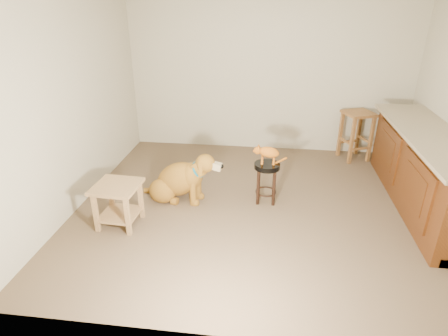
# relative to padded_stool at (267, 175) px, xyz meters

# --- Properties ---
(floor) EXTENTS (4.50, 4.00, 0.01)m
(floor) POSITION_rel_padded_stool_xyz_m (-0.04, -0.15, -0.37)
(floor) COLOR brown
(floor) RESTS_ON ground
(room_shell) EXTENTS (4.54, 4.04, 2.62)m
(room_shell) POSITION_rel_padded_stool_xyz_m (-0.04, -0.15, 1.31)
(room_shell) COLOR #B5AC91
(room_shell) RESTS_ON ground
(cabinet_run) EXTENTS (0.70, 2.56, 0.94)m
(cabinet_run) POSITION_rel_padded_stool_xyz_m (1.90, 0.15, 0.07)
(cabinet_run) COLOR #50270E
(cabinet_run) RESTS_ON ground
(padded_stool) EXTENTS (0.32, 0.32, 0.52)m
(padded_stool) POSITION_rel_padded_stool_xyz_m (0.00, 0.00, 0.00)
(padded_stool) COLOR black
(padded_stool) RESTS_ON ground
(wood_stool) EXTENTS (0.54, 0.54, 0.77)m
(wood_stool) POSITION_rel_padded_stool_xyz_m (1.35, 1.55, 0.03)
(wood_stool) COLOR brown
(wood_stool) RESTS_ON ground
(side_table) EXTENTS (0.51, 0.51, 0.50)m
(side_table) POSITION_rel_padded_stool_xyz_m (-1.63, -0.74, -0.04)
(side_table) COLOR #9A7347
(side_table) RESTS_ON ground
(golden_retriever) EXTENTS (1.10, 0.60, 0.71)m
(golden_retriever) POSITION_rel_padded_stool_xyz_m (-1.09, -0.08, -0.11)
(golden_retriever) COLOR brown
(golden_retriever) RESTS_ON ground
(tabby_kitten) EXTENTS (0.43, 0.15, 0.27)m
(tabby_kitten) POSITION_rel_padded_stool_xyz_m (-0.01, 0.00, 0.29)
(tabby_kitten) COLOR #9E4E0F
(tabby_kitten) RESTS_ON padded_stool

